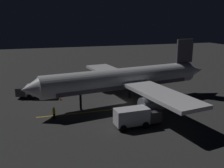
# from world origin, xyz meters

# --- Properties ---
(ground_plane) EXTENTS (180.00, 180.00, 0.20)m
(ground_plane) POSITION_xyz_m (0.00, 0.00, -0.10)
(ground_plane) COLOR #303030
(apron_guide_stripe) EXTENTS (0.77, 20.72, 0.01)m
(apron_guide_stripe) POSITION_xyz_m (-2.52, 4.00, 0.00)
(apron_guide_stripe) COLOR gold
(apron_guide_stripe) RESTS_ON ground_plane
(airliner) EXTENTS (31.44, 33.85, 10.37)m
(airliner) POSITION_xyz_m (0.08, -0.56, 4.07)
(airliner) COLOR white
(airliner) RESTS_ON ground_plane
(baggage_truck) EXTENTS (3.58, 6.36, 2.38)m
(baggage_truck) POSITION_xyz_m (7.67, 14.21, 1.23)
(baggage_truck) COLOR silver
(baggage_truck) RESTS_ON ground_plane
(catering_truck) EXTENTS (2.40, 6.33, 2.58)m
(catering_truck) POSITION_xyz_m (-9.43, 1.72, 1.32)
(catering_truck) COLOR silver
(catering_truck) RESTS_ON ground_plane
(ground_crew_worker) EXTENTS (0.40, 0.40, 1.74)m
(ground_crew_worker) POSITION_xyz_m (-3.54, 11.83, 0.89)
(ground_crew_worker) COLOR black
(ground_crew_worker) RESTS_ON ground_plane
(traffic_cone_near_left) EXTENTS (0.50, 0.50, 0.55)m
(traffic_cone_near_left) POSITION_xyz_m (4.81, 10.05, 0.25)
(traffic_cone_near_left) COLOR #EA590F
(traffic_cone_near_left) RESTS_ON ground_plane
(traffic_cone_near_right) EXTENTS (0.50, 0.50, 0.55)m
(traffic_cone_near_right) POSITION_xyz_m (8.68, 9.20, 0.25)
(traffic_cone_near_right) COLOR #EA590F
(traffic_cone_near_right) RESTS_ON ground_plane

